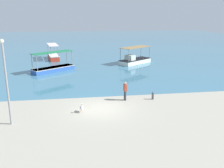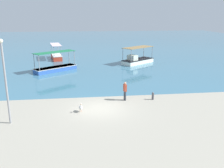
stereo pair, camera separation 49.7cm
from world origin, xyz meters
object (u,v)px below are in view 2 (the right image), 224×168
(lamp_post, at_px, (5,78))
(fisherman_standing, at_px, (125,91))
(mooring_bollard, at_px, (153,96))
(fishing_boat_center, at_px, (137,60))
(fishing_boat_outer, at_px, (56,56))
(pelican, at_px, (81,107))
(fishing_boat_near_left, at_px, (56,67))

(lamp_post, distance_m, fisherman_standing, 9.94)
(mooring_bollard, height_order, fisherman_standing, fisherman_standing)
(lamp_post, bearing_deg, mooring_bollard, 17.73)
(fishing_boat_center, xyz_separation_m, fishing_boat_outer, (-12.78, 5.72, -0.02))
(pelican, bearing_deg, fisherman_standing, 30.24)
(fishing_boat_outer, xyz_separation_m, fisherman_standing, (7.98, -22.27, 0.35))
(lamp_post, height_order, mooring_bollard, lamp_post)
(pelican, bearing_deg, mooring_bollard, 18.40)
(fishing_boat_center, height_order, fishing_boat_outer, fishing_boat_center)
(lamp_post, bearing_deg, fishing_boat_center, 56.08)
(fishing_boat_outer, distance_m, lamp_post, 26.22)
(fishing_boat_center, distance_m, fisherman_standing, 17.23)
(fishing_boat_center, height_order, fisherman_standing, fishing_boat_center)
(mooring_bollard, bearing_deg, lamp_post, -162.27)
(fishing_boat_outer, bearing_deg, fishing_boat_near_left, -85.53)
(lamp_post, height_order, fisherman_standing, lamp_post)
(fishing_boat_near_left, height_order, mooring_bollard, fishing_boat_near_left)
(fishing_boat_center, xyz_separation_m, fisherman_standing, (-4.80, -16.54, 0.33))
(fishing_boat_center, distance_m, pelican, 20.76)
(pelican, bearing_deg, lamp_post, -163.14)
(fishing_boat_outer, relative_size, lamp_post, 0.94)
(lamp_post, relative_size, fisherman_standing, 3.50)
(fishing_boat_outer, bearing_deg, mooring_bollard, -64.89)
(fishing_boat_center, bearing_deg, pelican, -114.87)
(lamp_post, relative_size, mooring_bollard, 8.51)
(fishing_boat_outer, distance_m, pelican, 24.89)
(fishing_boat_near_left, relative_size, mooring_bollard, 8.16)
(pelican, distance_m, lamp_post, 5.94)
(fishing_boat_outer, height_order, pelican, fishing_boat_outer)
(fishing_boat_center, height_order, pelican, fishing_boat_center)
(fishing_boat_outer, height_order, mooring_bollard, fishing_boat_outer)
(pelican, height_order, mooring_bollard, pelican)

